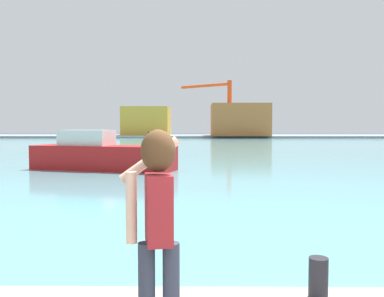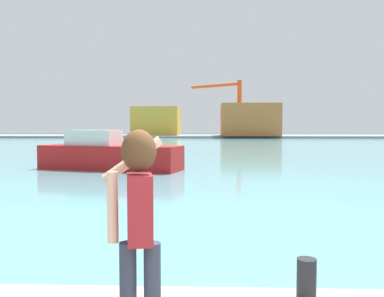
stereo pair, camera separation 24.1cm
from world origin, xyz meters
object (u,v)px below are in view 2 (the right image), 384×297
boat_moored (108,155)px  port_crane (231,100)px  harbor_bollard (306,279)px  person_photographer (138,213)px  warehouse_right (250,120)px  warehouse_left (157,121)px

boat_moored → port_crane: bearing=97.1°
harbor_bollard → port_crane: 89.34m
harbor_bollard → boat_moored: bearing=109.9°
person_photographer → boat_moored: bearing=3.3°
person_photographer → warehouse_right: warehouse_right is taller
harbor_bollard → person_photographer: bearing=-151.2°
warehouse_left → port_crane: (17.11, -1.70, 4.85)m
warehouse_left → warehouse_right: warehouse_right is taller
boat_moored → person_photographer: bearing=-59.6°
person_photographer → boat_moored: person_photographer is taller
harbor_bollard → warehouse_right: (8.33, 84.34, 3.11)m
person_photographer → boat_moored: size_ratio=0.21×
port_crane → person_photographer: bearing=-93.8°
boat_moored → harbor_bollard: bearing=-54.3°
boat_moored → warehouse_right: 68.23m
person_photographer → port_crane: (6.03, 89.76, 6.90)m
person_photographer → warehouse_right: size_ratio=0.14×
person_photographer → port_crane: port_crane is taller
harbor_bollard → boat_moored: boat_moored is taller
warehouse_left → port_crane: size_ratio=0.99×
boat_moored → warehouse_left: size_ratio=0.66×
warehouse_left → harbor_bollard: bearing=-82.0°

